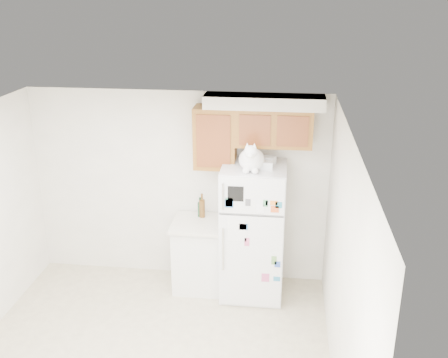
% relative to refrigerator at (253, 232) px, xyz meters
% --- Properties ---
extents(room_shell, '(3.84, 4.04, 2.52)m').
position_rel_refrigerator_xyz_m(room_shell, '(-0.87, -1.36, 0.82)').
color(room_shell, white).
rests_on(room_shell, ground_plane).
extents(refrigerator, '(0.76, 0.78, 1.70)m').
position_rel_refrigerator_xyz_m(refrigerator, '(0.00, 0.00, 0.00)').
color(refrigerator, white).
rests_on(refrigerator, ground_plane).
extents(base_counter, '(0.64, 0.64, 0.92)m').
position_rel_refrigerator_xyz_m(base_counter, '(-0.69, 0.07, -0.39)').
color(base_counter, white).
rests_on(base_counter, ground_plane).
extents(cat, '(0.36, 0.53, 0.37)m').
position_rel_refrigerator_xyz_m(cat, '(-0.02, -0.13, 0.99)').
color(cat, white).
rests_on(cat, refrigerator).
extents(storage_box_back, '(0.21, 0.18, 0.10)m').
position_rel_refrigerator_xyz_m(storage_box_back, '(0.15, 0.10, 0.90)').
color(storage_box_back, white).
rests_on(storage_box_back, refrigerator).
extents(storage_box_front, '(0.15, 0.11, 0.09)m').
position_rel_refrigerator_xyz_m(storage_box_front, '(0.14, -0.07, 0.89)').
color(storage_box_front, white).
rests_on(storage_box_front, refrigerator).
extents(bottle_green, '(0.06, 0.06, 0.26)m').
position_rel_refrigerator_xyz_m(bottle_green, '(-0.69, 0.23, 0.20)').
color(bottle_green, '#19381E').
rests_on(bottle_green, base_counter).
extents(bottle_amber, '(0.07, 0.07, 0.32)m').
position_rel_refrigerator_xyz_m(bottle_amber, '(-0.66, 0.21, 0.23)').
color(bottle_amber, '#593814').
rests_on(bottle_amber, base_counter).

